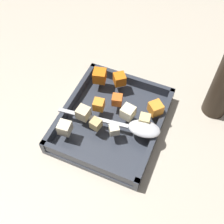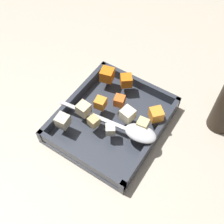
# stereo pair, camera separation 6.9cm
# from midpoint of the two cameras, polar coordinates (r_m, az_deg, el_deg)

# --- Properties ---
(ground_plane) EXTENTS (4.00, 4.00, 0.00)m
(ground_plane) POSITION_cam_midpoint_polar(r_m,az_deg,el_deg) (0.74, 1.83, -2.34)
(ground_plane) COLOR #BCB29E
(baking_dish) EXTENTS (0.28, 0.24, 0.04)m
(baking_dish) POSITION_cam_midpoint_polar(r_m,az_deg,el_deg) (0.73, 2.72, -2.08)
(baking_dish) COLOR #333842
(baking_dish) RESTS_ON ground_plane
(carrot_chunk_rim_edge) EXTENTS (0.04, 0.04, 0.03)m
(carrot_chunk_rim_edge) POSITION_cam_midpoint_polar(r_m,az_deg,el_deg) (0.76, 1.64, 7.34)
(carrot_chunk_rim_edge) COLOR orange
(carrot_chunk_rim_edge) RESTS_ON baking_dish
(carrot_chunk_mid_left) EXTENTS (0.04, 0.04, 0.03)m
(carrot_chunk_mid_left) POSITION_cam_midpoint_polar(r_m,az_deg,el_deg) (0.75, 5.53, 6.15)
(carrot_chunk_mid_left) COLOR orange
(carrot_chunk_mid_left) RESTS_ON baking_dish
(carrot_chunk_near_right) EXTENTS (0.03, 0.03, 0.03)m
(carrot_chunk_near_right) POSITION_cam_midpoint_polar(r_m,az_deg,el_deg) (0.70, 0.45, 1.64)
(carrot_chunk_near_right) COLOR orange
(carrot_chunk_near_right) RESTS_ON baking_dish
(carrot_chunk_heap_top) EXTENTS (0.03, 0.03, 0.03)m
(carrot_chunk_heap_top) POSITION_cam_midpoint_polar(r_m,az_deg,el_deg) (0.71, 4.30, 2.08)
(carrot_chunk_heap_top) COLOR orange
(carrot_chunk_heap_top) RESTS_ON baking_dish
(carrot_chunk_corner_sw) EXTENTS (0.04, 0.04, 0.03)m
(carrot_chunk_corner_sw) POSITION_cam_midpoint_polar(r_m,az_deg,el_deg) (0.69, 11.70, -0.67)
(carrot_chunk_corner_sw) COLOR orange
(carrot_chunk_corner_sw) RESTS_ON baking_dish
(potato_chunk_back_center) EXTENTS (0.04, 0.04, 0.03)m
(potato_chunk_back_center) POSITION_cam_midpoint_polar(r_m,az_deg,el_deg) (0.68, 6.03, -0.68)
(potato_chunk_back_center) COLOR beige
(potato_chunk_back_center) RESTS_ON baking_dish
(potato_chunk_corner_se) EXTENTS (0.03, 0.03, 0.02)m
(potato_chunk_corner_se) POSITION_cam_midpoint_polar(r_m,az_deg,el_deg) (0.66, 2.66, -3.75)
(potato_chunk_corner_se) COLOR beige
(potato_chunk_corner_se) RESTS_ON baking_dish
(potato_chunk_far_right) EXTENTS (0.03, 0.03, 0.03)m
(potato_chunk_far_right) POSITION_cam_midpoint_polar(r_m,az_deg,el_deg) (0.69, -2.90, 0.44)
(potato_chunk_far_right) COLOR beige
(potato_chunk_far_right) RESTS_ON baking_dish
(potato_chunk_corner_ne) EXTENTS (0.03, 0.03, 0.03)m
(potato_chunk_corner_ne) POSITION_cam_midpoint_polar(r_m,az_deg,el_deg) (0.68, 9.10, -2.68)
(potato_chunk_corner_ne) COLOR #E0CC89
(potato_chunk_corner_ne) RESTS_ON baking_dish
(potato_chunk_under_handle) EXTENTS (0.03, 0.03, 0.02)m
(potato_chunk_under_handle) POSITION_cam_midpoint_polar(r_m,az_deg,el_deg) (0.67, -0.79, -2.10)
(potato_chunk_under_handle) COLOR tan
(potato_chunk_under_handle) RESTS_ON baking_dish
(parsnip_chunk_center) EXTENTS (0.03, 0.03, 0.03)m
(parsnip_chunk_center) POSITION_cam_midpoint_polar(r_m,az_deg,el_deg) (0.68, -7.03, -1.98)
(parsnip_chunk_center) COLOR beige
(parsnip_chunk_center) RESTS_ON baking_dish
(serving_spoon) EXTENTS (0.06, 0.26, 0.02)m
(serving_spoon) POSITION_cam_midpoint_polar(r_m,az_deg,el_deg) (0.67, 7.60, -4.06)
(serving_spoon) COLOR silver
(serving_spoon) RESTS_ON baking_dish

